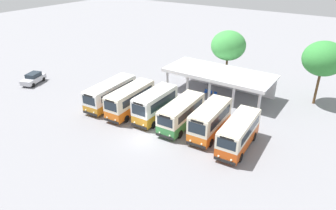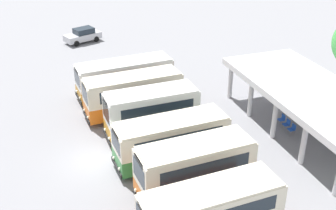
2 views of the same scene
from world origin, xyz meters
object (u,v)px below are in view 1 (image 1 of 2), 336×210
at_px(city_bus_far_end_green, 239,133).
at_px(waiting_chair_middle_seat, 215,94).
at_px(waiting_chair_second_from_end, 210,93).
at_px(city_bus_middle_cream, 155,104).
at_px(city_bus_nearest_orange, 111,93).
at_px(city_bus_second_in_row, 130,99).
at_px(city_bus_fifth_blue, 210,120).
at_px(city_bus_fourth_amber, 181,113).
at_px(parked_car_flank, 33,78).
at_px(waiting_chair_end_by_column, 206,91).

height_order(city_bus_far_end_green, waiting_chair_middle_seat, city_bus_far_end_green).
bearing_deg(waiting_chair_second_from_end, city_bus_middle_cream, -104.66).
height_order(city_bus_nearest_orange, waiting_chair_second_from_end, city_bus_nearest_orange).
height_order(city_bus_second_in_row, city_bus_fifth_blue, city_bus_fifth_blue).
relative_size(city_bus_fourth_amber, waiting_chair_second_from_end, 8.63).
bearing_deg(city_bus_fifth_blue, city_bus_nearest_orange, -178.03).
relative_size(city_bus_middle_cream, city_bus_far_end_green, 0.90).
bearing_deg(city_bus_middle_cream, city_bus_second_in_row, -174.12).
distance_m(city_bus_fourth_amber, parked_car_flank, 25.75).
xyz_separation_m(city_bus_middle_cream, city_bus_fifth_blue, (7.04, 0.34, -0.06)).
xyz_separation_m(city_bus_second_in_row, city_bus_fifth_blue, (10.56, 0.70, 0.06)).
bearing_deg(parked_car_flank, city_bus_second_in_row, 2.67).
height_order(city_bus_second_in_row, parked_car_flank, city_bus_second_in_row).
bearing_deg(city_bus_second_in_row, city_bus_fourth_amber, 4.59).
xyz_separation_m(parked_car_flank, waiting_chair_second_from_end, (24.68, 10.80, -0.30)).
relative_size(waiting_chair_second_from_end, waiting_chair_middle_seat, 1.00).
bearing_deg(waiting_chair_second_from_end, city_bus_nearest_orange, -134.49).
xyz_separation_m(city_bus_far_end_green, waiting_chair_second_from_end, (-8.05, 9.83, -1.24)).
relative_size(city_bus_second_in_row, city_bus_middle_cream, 1.16).
bearing_deg(city_bus_fifth_blue, waiting_chair_middle_seat, 112.45).
bearing_deg(city_bus_second_in_row, waiting_chair_end_by_column, 62.14).
relative_size(city_bus_middle_cream, city_bus_fourth_amber, 0.89).
height_order(city_bus_middle_cream, city_bus_far_end_green, city_bus_middle_cream).
distance_m(parked_car_flank, waiting_chair_end_by_column, 26.29).
height_order(city_bus_fourth_amber, waiting_chair_second_from_end, city_bus_fourth_amber).
bearing_deg(waiting_chair_end_by_column, city_bus_far_end_green, -48.34).
distance_m(city_bus_far_end_green, waiting_chair_second_from_end, 12.77).
height_order(city_bus_middle_cream, parked_car_flank, city_bus_middle_cream).
distance_m(city_bus_fifth_blue, city_bus_far_end_green, 3.57).
distance_m(city_bus_nearest_orange, city_bus_fourth_amber, 10.56).
distance_m(city_bus_middle_cream, city_bus_far_end_green, 10.56).
relative_size(city_bus_middle_cream, city_bus_fifth_blue, 0.97).
relative_size(parked_car_flank, waiting_chair_middle_seat, 5.14).
height_order(city_bus_far_end_green, waiting_chair_end_by_column, city_bus_far_end_green).
xyz_separation_m(city_bus_second_in_row, city_bus_fourth_amber, (7.04, 0.57, -0.10)).
bearing_deg(city_bus_nearest_orange, waiting_chair_middle_seat, 43.24).
relative_size(city_bus_far_end_green, waiting_chair_second_from_end, 8.46).
distance_m(city_bus_second_in_row, parked_car_flank, 18.70).
relative_size(city_bus_fourth_amber, waiting_chair_end_by_column, 8.63).
height_order(city_bus_second_in_row, waiting_chair_end_by_column, city_bus_second_in_row).
xyz_separation_m(city_bus_fifth_blue, waiting_chair_second_from_end, (-4.54, 9.23, -1.35)).
distance_m(city_bus_second_in_row, city_bus_fifth_blue, 10.58).
bearing_deg(city_bus_fifth_blue, city_bus_second_in_row, -176.18).
xyz_separation_m(city_bus_nearest_orange, waiting_chair_second_from_end, (9.54, 9.71, -1.20)).
distance_m(city_bus_nearest_orange, city_bus_middle_cream, 7.04).
height_order(city_bus_fifth_blue, waiting_chair_end_by_column, city_bus_fifth_blue).
relative_size(city_bus_far_end_green, parked_car_flank, 1.65).
height_order(parked_car_flank, waiting_chair_end_by_column, parked_car_flank).
relative_size(waiting_chair_end_by_column, waiting_chair_middle_seat, 1.00).
relative_size(city_bus_second_in_row, waiting_chair_middle_seat, 8.88).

